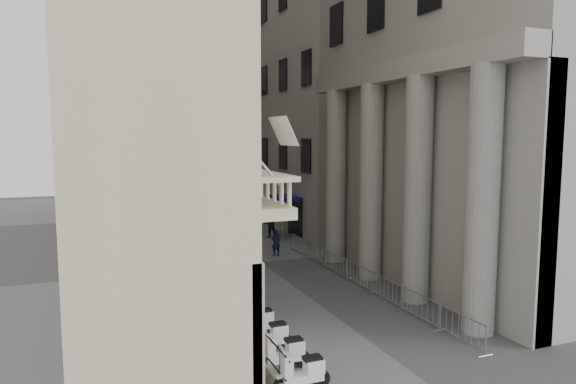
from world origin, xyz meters
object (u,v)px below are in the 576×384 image
(street_lamp, at_px, (194,184))
(pedestrian_a, at_px, (276,243))
(security_tent, at_px, (188,217))
(info_kiosk, at_px, (204,272))
(pedestrian_b, at_px, (270,224))

(street_lamp, bearing_deg, pedestrian_a, 0.88)
(security_tent, relative_size, info_kiosk, 2.17)
(street_lamp, relative_size, pedestrian_a, 4.92)
(street_lamp, distance_m, pedestrian_b, 10.56)
(info_kiosk, bearing_deg, pedestrian_a, 34.44)
(pedestrian_b, bearing_deg, security_tent, 39.20)
(info_kiosk, xyz_separation_m, pedestrian_b, (7.19, 10.68, 0.16))
(pedestrian_a, bearing_deg, pedestrian_b, -112.40)
(pedestrian_a, bearing_deg, info_kiosk, 36.25)
(security_tent, xyz_separation_m, pedestrian_a, (5.02, -2.07, -1.58))
(security_tent, bearing_deg, info_kiosk, -94.70)
(pedestrian_a, height_order, pedestrian_b, pedestrian_b)
(street_lamp, relative_size, pedestrian_b, 4.06)
(info_kiosk, xyz_separation_m, pedestrian_a, (5.61, 5.16, -0.01))
(street_lamp, xyz_separation_m, pedestrian_b, (6.90, 7.04, -3.78))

